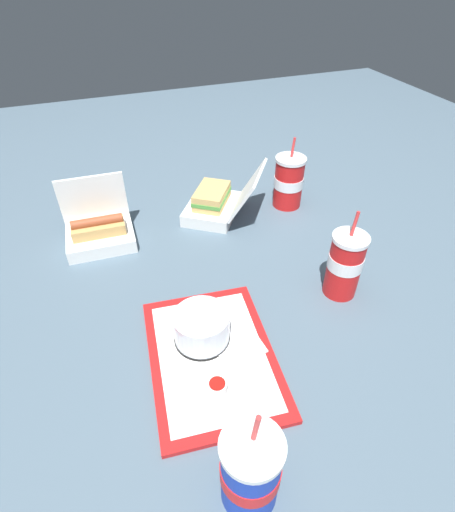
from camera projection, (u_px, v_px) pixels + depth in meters
The scene contains 11 objects.
ground_plane at pixel (229, 267), 1.09m from camera, with size 3.20×3.20×0.00m, color #4C6070.
food_tray at pixel (212, 356), 0.85m from camera, with size 0.40×0.30×0.01m.
cake_container at pixel (202, 328), 0.86m from camera, with size 0.12×0.12×0.07m.
ketchup_cup at pixel (217, 387), 0.77m from camera, with size 0.04×0.04×0.02m.
napkin_stack at pixel (237, 343), 0.87m from camera, with size 0.10×0.10×0.00m, color white.
plastic_fork at pixel (175, 379), 0.80m from camera, with size 0.11×0.01×0.01m, color white.
clamshell_sandwich_front at pixel (216, 203), 1.26m from camera, with size 0.29×0.30×0.17m.
clamshell_hotdog_center at pixel (99, 231), 1.15m from camera, with size 0.16×0.19×0.18m.
soda_cup_corner at pixel (345, 264), 0.96m from camera, with size 0.09×0.09×0.23m.
soda_cup_back at pixel (289, 182), 1.28m from camera, with size 0.10×0.10×0.23m.
soda_cup_right at pixel (250, 470), 0.60m from camera, with size 0.10×0.10×0.22m.
Camera 1 is at (-0.77, 0.29, 0.71)m, focal length 28.00 mm.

